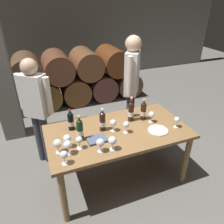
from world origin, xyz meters
TOP-DOWN VIEW (x-y plane):
  - ground_plane at (0.00, 0.00)m, footprint 14.00×14.00m
  - cellar_back_wall at (0.00, 4.20)m, footprint 10.00×0.24m
  - barrel_stack at (0.00, 2.60)m, footprint 3.12×0.90m
  - dining_table at (0.00, 0.00)m, footprint 1.70×0.90m
  - wine_bottle_0 at (0.29, 0.25)m, footprint 0.07×0.07m
  - wine_bottle_1 at (-0.17, 0.07)m, footprint 0.07×0.07m
  - wine_bottle_2 at (-0.52, 0.23)m, footprint 0.07×0.07m
  - wine_bottle_3 at (-0.47, -0.02)m, footprint 0.07×0.07m
  - wine_bottle_4 at (0.24, 0.16)m, footprint 0.07×0.07m
  - wine_bottle_5 at (0.40, 0.13)m, footprint 0.07×0.07m
  - wine_glass_0 at (-0.73, -0.16)m, footprint 0.09×0.09m
  - wine_glass_1 at (0.07, -0.08)m, footprint 0.08×0.08m
  - wine_glass_2 at (-0.70, -0.35)m, footprint 0.08×0.08m
  - wine_glass_3 at (0.69, -0.19)m, footprint 0.07×0.07m
  - wine_glass_4 at (0.47, 0.02)m, footprint 0.08×0.08m
  - wine_glass_5 at (-0.62, -0.10)m, footprint 0.08×0.08m
  - wine_glass_6 at (-0.32, -0.30)m, footprint 0.09×0.09m
  - wine_glass_7 at (-0.06, 0.01)m, footprint 0.08×0.08m
  - wine_glass_8 at (-0.51, -0.17)m, footprint 0.07×0.07m
  - wine_glass_9 at (-0.64, -0.21)m, footprint 0.09×0.09m
  - wine_glass_10 at (-0.20, -0.31)m, footprint 0.09×0.09m
  - tasting_notebook at (-0.30, -0.10)m, footprint 0.22×0.16m
  - serving_plate at (0.44, -0.18)m, footprint 0.24×0.24m
  - sommelier_presenting at (0.53, 0.75)m, footprint 0.33×0.42m
  - taster_seated_left at (-0.87, 0.72)m, footprint 0.40×0.34m

SIDE VIEW (x-z plane):
  - ground_plane at x=0.00m, z-range 0.00..0.00m
  - barrel_stack at x=0.00m, z-range -0.03..1.12m
  - dining_table at x=0.00m, z-range 0.29..1.05m
  - serving_plate at x=0.44m, z-range 0.76..0.77m
  - tasting_notebook at x=-0.30m, z-range 0.76..0.79m
  - wine_glass_3 at x=0.69m, z-range 0.79..0.93m
  - wine_glass_8 at x=-0.51m, z-range 0.79..0.94m
  - wine_glass_1 at x=0.07m, z-range 0.79..0.94m
  - wine_glass_4 at x=0.47m, z-range 0.79..0.94m
  - wine_glass_2 at x=-0.70m, z-range 0.79..0.94m
  - wine_glass_7 at x=-0.06m, z-range 0.79..0.95m
  - wine_glass_5 at x=-0.62m, z-range 0.79..0.95m
  - wine_glass_6 at x=-0.32m, z-range 0.79..0.95m
  - wine_glass_9 at x=-0.64m, z-range 0.79..0.96m
  - wine_glass_10 at x=-0.20m, z-range 0.79..0.96m
  - wine_glass_0 at x=-0.73m, z-range 0.79..0.96m
  - wine_bottle_2 at x=-0.52m, z-range 0.74..1.02m
  - wine_bottle_0 at x=0.29m, z-range 0.74..1.03m
  - wine_bottle_5 at x=0.40m, z-range 0.74..1.03m
  - wine_bottle_1 at x=-0.17m, z-range 0.74..1.03m
  - wine_bottle_3 at x=-0.47m, z-range 0.74..1.05m
  - wine_bottle_4 at x=0.24m, z-range 0.74..1.05m
  - taster_seated_left at x=-0.87m, z-range 0.15..1.69m
  - sommelier_presenting at x=0.53m, z-range 0.19..1.90m
  - cellar_back_wall at x=0.00m, z-range 0.00..2.80m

